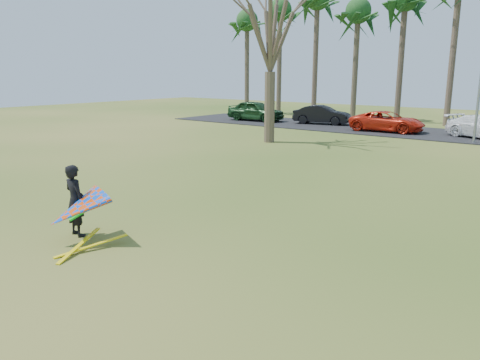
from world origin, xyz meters
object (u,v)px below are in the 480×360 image
Objects in this scene: car_0 at (256,111)px; kite_flyer at (77,208)px; bare_tree_left at (271,24)px; car_1 at (322,115)px; car_2 at (387,121)px.

kite_flyer is at bearing -154.82° from car_0.
bare_tree_left reaches higher than car_1.
kite_flyer reaches higher than car_1.
car_0 is 5.97m from car_1.
car_1 is at bearing 106.58° from kite_flyer.
car_1 is (-2.18, 10.63, -6.11)m from bare_tree_left.
bare_tree_left is 11.65m from car_2.
car_1 is (5.86, 1.13, -0.11)m from car_0.
bare_tree_left is 13.81m from car_0.
bare_tree_left is 1.92× the size of car_0.
car_0 is 1.11× the size of car_1.
bare_tree_left is 12.45m from car_1.
car_2 is (3.82, 9.14, -6.15)m from bare_tree_left.
bare_tree_left is at bearing 179.43° from car_1.
bare_tree_left is 4.06× the size of kite_flyer.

